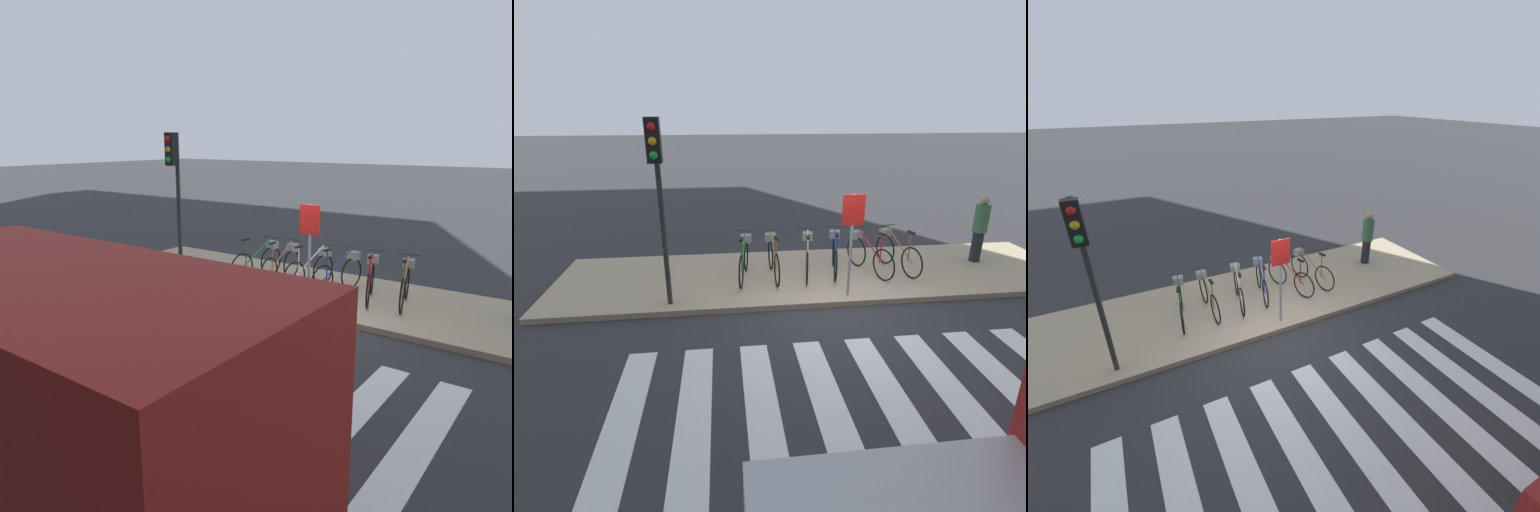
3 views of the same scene
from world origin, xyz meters
The scene contains 11 objects.
ground_plane centered at (0.00, 0.00, 0.00)m, with size 120.00×120.00×0.00m, color #2D2D30.
sidewalk centered at (0.00, 1.58, 0.06)m, with size 12.05×3.17×0.12m.
parked_bicycle_0 centered at (-1.78, 1.50, 0.58)m, with size 0.47×1.72×1.06m.
parked_bicycle_1 centered at (-1.12, 1.52, 0.58)m, with size 0.46×1.74×1.06m.
parked_bicycle_2 centered at (-0.32, 1.52, 0.58)m, with size 0.52×1.71×1.06m.
parked_bicycle_3 centered at (0.36, 1.59, 0.58)m, with size 0.56×1.70×1.06m.
parked_bicycle_4 centered at (1.12, 1.51, 0.58)m, with size 0.66×1.66×1.06m.
parked_bicycle_5 centered at (1.85, 1.58, 0.58)m, with size 0.56×1.70×1.06m.
pedestrian centered at (4.10, 1.85, 1.00)m, with size 0.34×0.34×1.68m.
traffic_light centered at (-3.33, 0.24, 2.65)m, with size 0.24×0.40×3.51m.
sign_post centered at (0.29, 0.29, 1.56)m, with size 0.44×0.07×2.11m.
Camera 2 is at (-2.22, -6.97, 3.74)m, focal length 28.00 mm.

